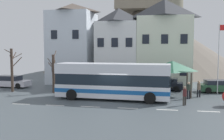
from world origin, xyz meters
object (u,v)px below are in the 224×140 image
object	(u,v)px
townhouse_02	(164,42)
pedestrian_01	(199,88)
bare_tree_00	(54,73)
flagpole	(219,54)
pedestrian_00	(185,94)
public_bench	(170,87)
parked_car_02	(165,84)
bare_tree_01	(12,69)
townhouse_00	(73,43)
parked_car_01	(75,83)
bus_shelter	(172,66)
parked_car_03	(10,82)
townhouse_01	(119,46)
parked_car_00	(218,86)
hilltop_castle	(142,37)
transit_bus	(113,81)
pedestrian_02	(189,89)

from	to	relation	value
townhouse_02	pedestrian_01	size ratio (longest dim) A/B	6.87
bare_tree_00	pedestrian_01	bearing A→B (deg)	0.56
pedestrian_01	flagpole	distance (m)	4.56
pedestrian_00	public_bench	distance (m)	7.14
parked_car_02	bare_tree_01	size ratio (longest dim) A/B	0.90
townhouse_00	public_bench	distance (m)	14.78
parked_car_01	bus_shelter	bearing A→B (deg)	-3.39
townhouse_00	parked_car_03	world-z (taller)	townhouse_00
townhouse_00	public_bench	bearing A→B (deg)	-22.53
parked_car_02	bare_tree_00	xyz separation A→B (m)	(-11.54, -3.95, 1.45)
public_bench	bare_tree_01	world-z (taller)	bare_tree_01
townhouse_01	pedestrian_00	world-z (taller)	townhouse_01
parked_car_02	public_bench	size ratio (longest dim) A/B	2.51
parked_car_00	townhouse_01	bearing A→B (deg)	148.04
parked_car_01	parked_car_03	bearing A→B (deg)	-173.03
townhouse_00	pedestrian_01	world-z (taller)	townhouse_00
townhouse_01	townhouse_00	bearing A→B (deg)	-178.37
pedestrian_01	bare_tree_01	world-z (taller)	bare_tree_01
townhouse_00	parked_car_03	distance (m)	9.52
hilltop_castle	bare_tree_01	xyz separation A→B (m)	(-12.14, -30.70, -4.65)
transit_bus	parked_car_02	bearing A→B (deg)	55.23
bus_shelter	pedestrian_00	distance (m)	5.29
parked_car_01	bare_tree_00	bearing A→B (deg)	-108.18
townhouse_01	public_bench	distance (m)	9.69
townhouse_00	parked_car_01	world-z (taller)	townhouse_00
pedestrian_00	bare_tree_00	distance (m)	13.49
flagpole	townhouse_02	bearing A→B (deg)	131.66
townhouse_00	public_bench	size ratio (longest dim) A/B	6.45
parked_car_02	pedestrian_00	world-z (taller)	pedestrian_00
public_bench	bare_tree_00	world-z (taller)	bare_tree_00
townhouse_01	townhouse_02	xyz separation A→B (m)	(5.91, -0.24, 0.48)
public_bench	transit_bus	bearing A→B (deg)	-134.28
parked_car_00	parked_car_03	bearing A→B (deg)	174.47
bare_tree_00	bare_tree_01	bearing A→B (deg)	179.83
townhouse_02	parked_car_01	xyz separation A→B (m)	(-10.10, -5.62, -4.80)
bus_shelter	parked_car_03	bearing A→B (deg)	174.42
townhouse_02	parked_car_03	world-z (taller)	townhouse_02
transit_bus	public_bench	distance (m)	7.89
transit_bus	bare_tree_00	size ratio (longest dim) A/B	2.35
townhouse_00	pedestrian_00	size ratio (longest dim) A/B	6.83
parked_car_03	bare_tree_00	distance (m)	7.48
bus_shelter	pedestrian_01	xyz separation A→B (m)	(2.46, -0.91, -1.96)
parked_car_03	bare_tree_01	xyz separation A→B (m)	(2.05, -2.88, 1.82)
pedestrian_02	bare_tree_01	bearing A→B (deg)	177.00
transit_bus	parked_car_02	xyz separation A→B (m)	(4.87, 6.24, -1.00)
bus_shelter	flagpole	xyz separation A→B (m)	(4.75, 1.43, 1.22)
pedestrian_02	bus_shelter	bearing A→B (deg)	124.86
hilltop_castle	public_bench	world-z (taller)	hilltop_castle
bus_shelter	bare_tree_01	bearing A→B (deg)	-176.47
parked_car_03	pedestrian_02	xyz separation A→B (m)	(20.28, -3.84, 0.25)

